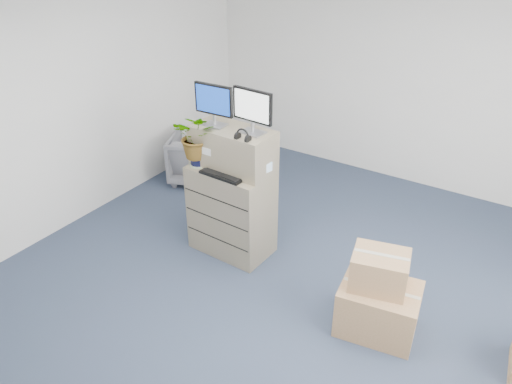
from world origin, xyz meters
TOP-DOWN VIEW (x-y plane):
  - ground at (0.00, 0.00)m, footprint 7.00×7.00m
  - wall_back at (0.00, 3.51)m, footprint 6.00×0.02m
  - filing_cabinet_lower at (-1.02, 0.79)m, footprint 0.88×0.56m
  - filing_cabinet_upper at (-1.02, 0.84)m, footprint 0.88×0.47m
  - monitor_left at (-1.22, 0.81)m, footprint 0.44×0.18m
  - monitor_right at (-0.79, 0.85)m, footprint 0.45×0.19m
  - headphones at (-0.78, 0.66)m, footprint 0.15×0.02m
  - keyboard at (-0.99, 0.62)m, footprint 0.49×0.22m
  - mouse at (-0.71, 0.70)m, footprint 0.11×0.09m
  - water_bottle at (-0.92, 0.79)m, footprint 0.08×0.08m
  - phone_dock at (-1.07, 0.81)m, footprint 0.06×0.05m
  - external_drive at (-0.71, 0.93)m, footprint 0.24×0.19m
  - tissue_box at (-0.71, 0.85)m, footprint 0.27×0.18m
  - potted_plant at (-1.36, 0.68)m, footprint 0.55×0.59m
  - office_chair at (-2.40, 1.91)m, footprint 0.96×0.93m
  - cardboard_boxes at (1.63, 0.41)m, footprint 2.21×1.29m

SIDE VIEW (x-z plane):
  - ground at x=0.00m, z-range 0.00..0.00m
  - cardboard_boxes at x=1.63m, z-range -0.12..0.69m
  - office_chair at x=-2.40m, z-range 0.00..0.75m
  - filing_cabinet_lower at x=-1.02m, z-range 0.00..1.01m
  - keyboard at x=-0.99m, z-range 1.01..1.03m
  - mouse at x=-0.71m, z-range 1.01..1.04m
  - external_drive at x=-0.71m, z-range 1.01..1.07m
  - phone_dock at x=-1.07m, z-range 0.99..1.11m
  - tissue_box at x=-0.71m, z-range 1.07..1.17m
  - water_bottle at x=-0.92m, z-range 1.01..1.28m
  - filing_cabinet_upper at x=-1.02m, z-range 1.01..1.44m
  - potted_plant at x=-1.36m, z-range 1.04..1.51m
  - wall_back at x=0.00m, z-range 0.00..2.80m
  - headphones at x=-0.78m, z-range 1.41..1.56m
  - monitor_left at x=-1.22m, z-range 1.47..1.90m
  - monitor_right at x=-0.79m, z-range 1.47..1.91m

